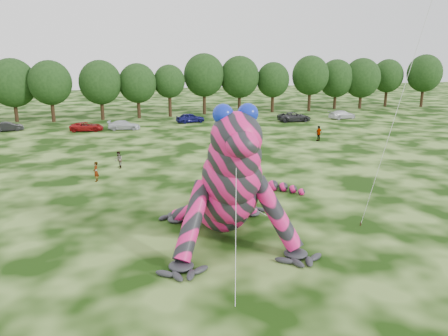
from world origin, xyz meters
TOP-DOWN VIEW (x-y plane):
  - ground at (0.00, 0.00)m, footprint 240.00×240.00m
  - inflatable_gecko at (-4.45, 7.99)m, footprint 14.58×16.97m
  - tree_5 at (-23.12, 58.44)m, footprint 7.16×6.44m
  - tree_6 at (-17.56, 56.68)m, footprint 6.52×5.86m
  - tree_7 at (-10.08, 56.80)m, footprint 6.68×6.01m
  - tree_8 at (-4.22, 56.99)m, footprint 6.14×5.53m
  - tree_9 at (1.06, 57.35)m, footprint 5.27×4.74m
  - tree_10 at (7.40, 58.58)m, footprint 7.09×6.38m
  - tree_11 at (13.79, 58.20)m, footprint 7.01×6.31m
  - tree_12 at (20.01, 57.74)m, footprint 5.99×5.39m
  - tree_13 at (27.13, 57.13)m, footprint 6.83×6.15m
  - tree_14 at (33.46, 58.72)m, footprint 6.82×6.14m
  - tree_15 at (38.47, 57.77)m, footprint 7.17×6.45m
  - tree_16 at (45.45, 59.37)m, footprint 6.26×5.63m
  - tree_17 at (51.95, 56.66)m, footprint 6.98×6.28m
  - car_1 at (-22.90, 49.35)m, footprint 4.01×1.94m
  - car_2 at (-12.52, 46.33)m, footprint 4.77×2.65m
  - car_3 at (-7.48, 46.01)m, footprint 4.71×2.63m
  - car_4 at (2.88, 49.69)m, footprint 4.57×2.33m
  - car_5 at (9.33, 46.83)m, footprint 4.36×1.56m
  - car_6 at (18.88, 46.14)m, footprint 5.48×2.96m
  - car_7 at (27.73, 46.55)m, footprint 5.00×2.66m
  - spectator_1 at (-9.53, 24.31)m, footprint 0.71×0.86m
  - spectator_5 at (2.17, 20.65)m, footprint 1.26×1.46m
  - spectator_3 at (14.89, 30.89)m, footprint 1.18×0.84m
  - spectator_0 at (-11.64, 20.38)m, footprint 0.55×0.70m

SIDE VIEW (x-z plane):
  - ground at x=0.00m, z-range 0.00..0.00m
  - car_2 at x=-12.52m, z-range 0.00..1.26m
  - car_1 at x=-22.90m, z-range 0.00..1.27m
  - car_3 at x=-7.48m, z-range 0.00..1.29m
  - car_7 at x=27.73m, z-range 0.00..1.38m
  - car_5 at x=9.33m, z-range 0.00..1.43m
  - car_6 at x=18.88m, z-range 0.00..1.46m
  - car_4 at x=2.88m, z-range 0.00..1.49m
  - spectator_5 at x=2.17m, z-range 0.00..1.59m
  - spectator_1 at x=-9.53m, z-range 0.00..1.60m
  - spectator_0 at x=-11.64m, z-range 0.00..1.69m
  - spectator_3 at x=14.89m, z-range 0.00..1.87m
  - inflatable_gecko at x=-4.45m, z-range 0.00..8.08m
  - tree_9 at x=1.06m, z-range 0.00..8.68m
  - tree_8 at x=-4.22m, z-range 0.00..8.94m
  - tree_12 at x=20.01m, z-range 0.00..8.97m
  - tree_16 at x=45.45m, z-range 0.00..9.37m
  - tree_14 at x=33.46m, z-range 0.00..9.40m
  - tree_7 at x=-10.08m, z-range 0.00..9.48m
  - tree_6 at x=-17.56m, z-range 0.00..9.49m
  - tree_15 at x=38.47m, z-range 0.00..9.63m
  - tree_5 at x=-23.12m, z-range 0.00..9.80m
  - tree_11 at x=13.79m, z-range 0.00..10.07m
  - tree_13 at x=27.13m, z-range 0.00..10.13m
  - tree_17 at x=51.95m, z-range 0.00..10.30m
  - tree_10 at x=7.40m, z-range 0.00..10.50m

